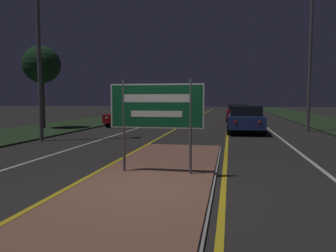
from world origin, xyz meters
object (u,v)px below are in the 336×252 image
Objects in this scene: highway_sign at (156,109)px; car_receding_1 at (238,112)px; car_approaching_0 at (126,116)px; streetlight_right_near at (311,21)px; car_receding_0 at (245,118)px; car_approaching_1 at (187,110)px.

car_receding_1 is at bearing 83.44° from highway_sign.
car_approaching_0 is at bearing -142.74° from car_receding_1.
streetlight_right_near is at bearing -66.86° from car_receding_1.
car_receding_0 is at bearing -89.08° from car_receding_1.
car_receding_1 is at bearing -43.29° from car_approaching_1.
highway_sign is 26.23m from car_approaching_1.
streetlight_right_near is 1.99× the size of car_approaching_0.
highway_sign is 0.24× the size of streetlight_right_near.
car_receding_1 is (-0.16, 10.02, -0.02)m from car_receding_0.
highway_sign is 0.48× the size of car_receding_0.
streetlight_right_near reaches higher than car_receding_0.
highway_sign is at bearing -103.03° from car_receding_0.
car_approaching_1 is (3.09, 10.98, 0.08)m from car_approaching_0.
car_receding_0 is (-3.62, -1.19, -5.52)m from streetlight_right_near.
car_receding_1 is (2.45, 21.30, -0.87)m from highway_sign.
streetlight_right_near is at bearing 18.15° from car_receding_0.
car_approaching_1 is (-5.23, 14.80, -0.02)m from car_receding_0.
car_approaching_1 is (-2.62, 26.08, -0.87)m from highway_sign.
car_receding_0 reaches higher than car_approaching_1.
car_approaching_1 is at bearing 123.02° from streetlight_right_near.
highway_sign is 11.61m from car_receding_0.
car_receding_0 is 1.01× the size of car_approaching_0.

